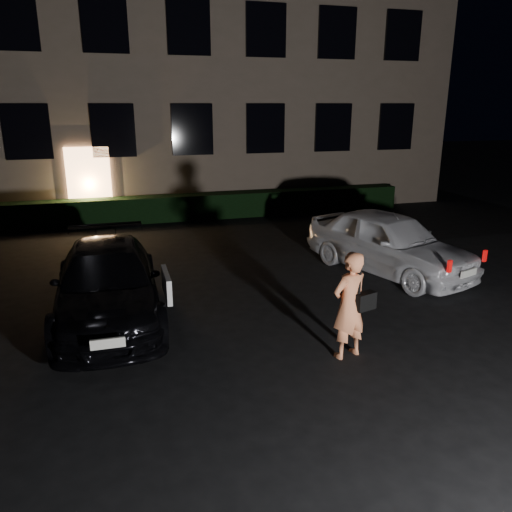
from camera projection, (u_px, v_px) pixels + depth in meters
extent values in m
plane|color=black|center=(310.00, 361.00, 7.77)|extent=(80.00, 80.00, 0.00)
cube|color=#736252|center=(174.00, 47.00, 19.80)|extent=(20.00, 8.00, 12.00)
cube|color=#FDB373|center=(90.00, 185.00, 16.54)|extent=(1.40, 0.10, 2.50)
cube|color=black|center=(27.00, 132.00, 15.58)|extent=(1.40, 0.10, 1.70)
cube|color=black|center=(113.00, 131.00, 16.27)|extent=(1.40, 0.10, 1.70)
cube|color=black|center=(192.00, 130.00, 16.95)|extent=(1.40, 0.10, 1.70)
cube|color=black|center=(265.00, 129.00, 17.63)|extent=(1.40, 0.10, 1.70)
cube|color=black|center=(333.00, 128.00, 18.31)|extent=(1.40, 0.10, 1.70)
cube|color=black|center=(396.00, 127.00, 19.00)|extent=(1.40, 0.10, 1.70)
cube|color=black|center=(12.00, 20.00, 14.65)|extent=(1.40, 0.10, 1.70)
cube|color=black|center=(104.00, 24.00, 15.33)|extent=(1.40, 0.10, 1.70)
cube|color=black|center=(189.00, 27.00, 16.01)|extent=(1.40, 0.10, 1.70)
cube|color=black|center=(266.00, 30.00, 16.69)|extent=(1.40, 0.10, 1.70)
cube|color=black|center=(337.00, 33.00, 17.38)|extent=(1.40, 0.10, 1.70)
cube|color=black|center=(403.00, 36.00, 18.06)|extent=(1.40, 0.10, 1.70)
cube|color=black|center=(197.00, 207.00, 17.30)|extent=(15.00, 0.70, 0.85)
imported|color=black|center=(108.00, 282.00, 9.26)|extent=(1.88, 4.60, 1.33)
cube|color=white|center=(167.00, 285.00, 8.69)|extent=(0.09, 0.95, 0.44)
cube|color=silver|center=(108.00, 343.00, 7.09)|extent=(0.49, 0.04, 0.15)
imported|color=white|center=(389.00, 242.00, 11.72)|extent=(3.03, 4.62, 1.46)
cube|color=red|center=(450.00, 266.00, 9.76)|extent=(0.10, 0.08, 0.24)
cube|color=red|center=(485.00, 256.00, 10.43)|extent=(0.10, 0.08, 0.24)
cube|color=silver|center=(469.00, 273.00, 10.12)|extent=(0.47, 0.20, 0.14)
imported|color=#EB8657|center=(349.00, 305.00, 7.70)|extent=(0.72, 0.58, 1.73)
cube|color=black|center=(365.00, 301.00, 7.69)|extent=(0.38, 0.25, 0.27)
cube|color=black|center=(359.00, 278.00, 7.55)|extent=(0.05, 0.07, 0.54)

